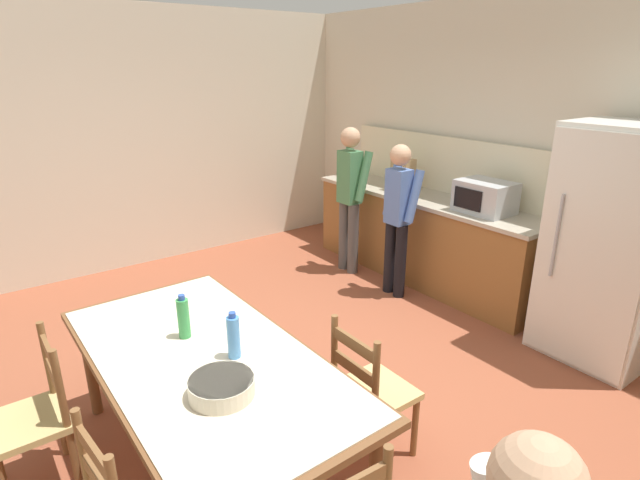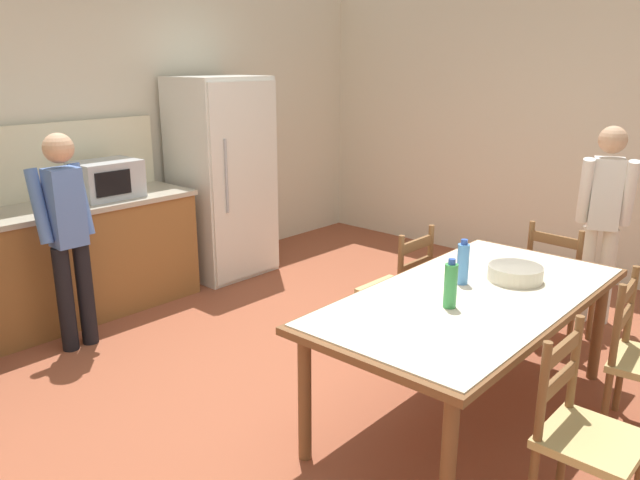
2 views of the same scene
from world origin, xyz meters
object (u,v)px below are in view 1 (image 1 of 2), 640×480
bottle_off_centre (234,337)px  serving_bowl (222,386)px  chair_side_far_right (370,392)px  person_at_counter (398,213)px  microwave (485,197)px  refrigerator (610,247)px  paper_bag (403,175)px  bottle_near_centre (183,318)px  chair_side_near_left (34,418)px  person_at_sink (350,193)px  dining_table (206,367)px

bottle_off_centre → serving_bowl: bearing=-37.7°
chair_side_far_right → person_at_counter: person_at_counter is taller
microwave → refrigerator: bearing=-0.9°
chair_side_far_right → bottle_off_centre: bearing=62.9°
paper_bag → bottle_near_centre: (1.29, -3.07, -0.23)m
chair_side_near_left → person_at_sink: bearing=112.0°
person_at_sink → refrigerator: bearing=-79.4°
microwave → person_at_sink: size_ratio=0.30×
refrigerator → chair_side_near_left: bearing=-106.6°
refrigerator → microwave: bearing=179.1°
paper_bag → bottle_near_centre: 3.34m
serving_bowl → paper_bag: bearing=121.4°
microwave → chair_side_near_left: microwave is taller
dining_table → bottle_near_centre: bottle_near_centre is taller
bottle_near_centre → person_at_sink: (-1.60, 2.58, 0.04)m
person_at_sink → person_at_counter: size_ratio=1.06×
paper_bag → serving_bowl: 3.69m
paper_bag → bottle_off_centre: (1.65, -2.93, -0.23)m
dining_table → chair_side_far_right: bearing=60.8°
chair_side_near_left → chair_side_far_right: size_ratio=1.00×
chair_side_far_right → person_at_sink: 2.95m
microwave → serving_bowl: (0.84, -3.15, -0.28)m
refrigerator → microwave: refrigerator is taller
person_at_sink → bottle_near_centre: bearing=-148.2°
bottle_off_centre → chair_side_near_left: bearing=-120.5°
bottle_off_centre → person_at_sink: size_ratio=0.16×
person_at_counter → refrigerator: bearing=-74.4°
serving_bowl → person_at_counter: person_at_counter is taller
dining_table → person_at_sink: size_ratio=1.28×
bottle_off_centre → serving_bowl: 0.34m
refrigerator → dining_table: 3.14m
serving_bowl → bottle_near_centre: bearing=173.7°
serving_bowl → person_at_sink: bearing=130.1°
chair_side_near_left → chair_side_far_right: (0.91, 1.64, 0.00)m
paper_bag → person_at_sink: person_at_sink is taller
refrigerator → microwave: (-1.18, 0.02, 0.15)m
serving_bowl → chair_side_near_left: bearing=-137.9°
paper_bag → chair_side_near_left: (1.09, -3.88, -0.67)m
bottle_near_centre → chair_side_near_left: bottle_near_centre is taller
microwave → person_at_counter: bearing=-139.7°
refrigerator → microwave: size_ratio=3.75×
microwave → paper_bag: size_ratio=1.39×
paper_bag → serving_bowl: (1.91, -3.14, -0.31)m
bottle_near_centre → paper_bag: bearing=112.7°
paper_bag → dining_table: paper_bag is taller
serving_bowl → chair_side_far_right: 0.97m
chair_side_near_left → bottle_off_centre: bearing=58.9°
microwave → dining_table: 3.13m
refrigerator → chair_side_near_left: 4.07m
microwave → dining_table: microwave is taller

